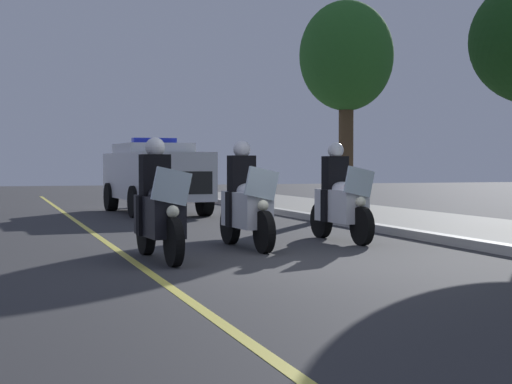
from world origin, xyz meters
The scene contains 9 objects.
ground_plane centered at (0.00, 0.00, 0.00)m, with size 80.00×80.00×0.00m, color #333335.
curb_strip centered at (0.00, 3.28, 0.07)m, with size 48.00×0.24×0.15m, color #B7B5AD.
lane_stripe_center centered at (0.00, -2.13, 0.00)m, with size 48.00×0.12×0.01m, color #E0D14C.
police_motorcycle_lead_left centered at (-0.98, -1.76, 0.70)m, with size 2.14×0.61×1.72m.
police_motorcycle_lead_right centered at (-2.09, -0.14, 0.70)m, with size 2.14×0.61×1.72m.
police_motorcycle_trailing centered at (-2.68, 1.76, 0.70)m, with size 2.14×0.61×1.72m.
police_suv centered at (-11.50, 0.22, 1.07)m, with size 5.01×2.32×2.05m.
cyclist_background centered at (-16.91, 2.09, 0.84)m, with size 1.76×0.33×1.69m.
tree_far_back centered at (-9.14, 4.82, 4.10)m, with size 2.46×2.46×5.50m.
Camera 1 is at (10.00, -3.93, 1.35)m, focal length 56.07 mm.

